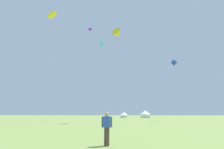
{
  "coord_description": "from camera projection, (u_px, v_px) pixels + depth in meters",
  "views": [
    {
      "loc": [
        5.27,
        -3.09,
        1.62
      ],
      "look_at": [
        0.0,
        32.0,
        10.03
      ],
      "focal_mm": 26.71,
      "sensor_mm": 36.0,
      "label": 1
    }
  ],
  "objects": [
    {
      "name": "kite_yellow_delta",
      "position": [
        118.0,
        34.0,
        37.21
      ],
      "size": [
        2.75,
        2.94,
        20.32
      ],
      "color": "yellow",
      "rests_on": "ground"
    },
    {
      "name": "person_spectator",
      "position": [
        107.0,
        129.0,
        8.8
      ],
      "size": [
        0.57,
        0.28,
        1.73
      ],
      "color": "#473828",
      "rests_on": "ground"
    },
    {
      "name": "kite_yellow_parafoil",
      "position": [
        52.0,
        15.0,
        30.24
      ],
      "size": [
        2.92,
        2.45,
        19.68
      ],
      "color": "yellow",
      "rests_on": "ground"
    },
    {
      "name": "kite_cyan_diamond",
      "position": [
        101.0,
        44.0,
        68.25
      ],
      "size": [
        2.12,
        3.21,
        31.11
      ],
      "color": "#1EB7CC",
      "rests_on": "ground"
    },
    {
      "name": "kite_blue_diamond",
      "position": [
        174.0,
        64.0,
        42.77
      ],
      "size": [
        1.59,
        1.35,
        15.29
      ],
      "color": "blue",
      "rests_on": "ground"
    },
    {
      "name": "festival_tent_right",
      "position": [
        124.0,
        115.0,
        72.93
      ],
      "size": [
        3.64,
        3.64,
        2.37
      ],
      "color": "white",
      "rests_on": "ground"
    },
    {
      "name": "festival_tent_center",
      "position": [
        145.0,
        114.0,
        71.69
      ],
      "size": [
        4.75,
        4.75,
        3.09
      ],
      "color": "white",
      "rests_on": "ground"
    },
    {
      "name": "kite_purple_diamond",
      "position": [
        90.0,
        33.0,
        66.63
      ],
      "size": [
        2.09,
        0.92,
        35.74
      ],
      "color": "purple",
      "rests_on": "ground"
    }
  ]
}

